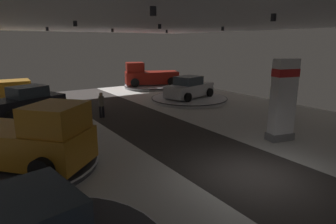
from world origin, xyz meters
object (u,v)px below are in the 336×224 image
(display_platform_mid_left, at_px, (21,165))
(pickup_truck_mid_left, at_px, (25,139))
(display_platform_deep_right, at_px, (152,86))
(display_car_far_left, at_px, (27,102))
(brand_sign_pylon, at_px, (283,99))
(pickup_truck_deep_right, at_px, (148,76))
(display_platform_far_right, at_px, (189,99))
(display_platform_far_left, at_px, (28,117))
(display_car_far_right, at_px, (189,88))
(visitor_walking_near, at_px, (101,103))

(display_platform_mid_left, distance_m, pickup_truck_mid_left, 1.09)
(display_platform_deep_right, height_order, display_platform_mid_left, display_platform_deep_right)
(display_car_far_left, bearing_deg, display_platform_deep_right, 28.63)
(display_platform_deep_right, relative_size, display_car_far_left, 1.24)
(brand_sign_pylon, relative_size, pickup_truck_deep_right, 0.68)
(display_platform_far_right, height_order, display_platform_far_left, display_platform_far_left)
(display_platform_deep_right, relative_size, display_platform_mid_left, 1.00)
(pickup_truck_deep_right, bearing_deg, display_platform_far_right, -95.43)
(display_car_far_right, height_order, pickup_truck_mid_left, pickup_truck_mid_left)
(brand_sign_pylon, distance_m, display_platform_far_right, 10.30)
(display_platform_deep_right, bearing_deg, visitor_walking_near, -134.66)
(pickup_truck_deep_right, relative_size, pickup_truck_mid_left, 1.07)
(display_car_far_left, bearing_deg, visitor_walking_near, -27.18)
(display_car_far_right, height_order, visitor_walking_near, display_car_far_right)
(brand_sign_pylon, relative_size, display_platform_far_left, 0.71)
(display_platform_far_right, bearing_deg, display_car_far_left, 176.21)
(display_platform_deep_right, distance_m, pickup_truck_mid_left, 20.11)
(pickup_truck_deep_right, relative_size, display_platform_mid_left, 1.00)
(display_platform_far_left, relative_size, display_car_far_left, 1.19)
(display_car_far_right, bearing_deg, display_car_far_left, 176.16)
(display_platform_deep_right, bearing_deg, display_platform_mid_left, -134.49)
(display_car_far_right, distance_m, display_platform_far_left, 11.69)
(display_platform_far_left, relative_size, visitor_walking_near, 3.41)
(display_car_far_left, bearing_deg, display_car_far_right, -3.84)
(pickup_truck_deep_right, xyz_separation_m, pickup_truck_mid_left, (-13.54, -14.66, -0.03))
(brand_sign_pylon, distance_m, display_car_far_left, 14.31)
(display_car_far_right, distance_m, visitor_walking_near, 7.83)
(display_platform_deep_right, xyz_separation_m, visitor_walking_near, (-8.81, -8.91, 0.76))
(pickup_truck_deep_right, xyz_separation_m, visitor_walking_near, (-8.51, -9.02, -0.30))
(display_car_far_right, distance_m, display_platform_mid_left, 14.60)
(display_platform_deep_right, distance_m, display_platform_mid_left, 20.06)
(display_platform_deep_right, bearing_deg, display_platform_far_left, -151.38)
(brand_sign_pylon, xyz_separation_m, display_car_far_left, (-9.49, 10.67, -0.90))
(brand_sign_pylon, height_order, visitor_walking_near, brand_sign_pylon)
(display_platform_deep_right, distance_m, display_platform_far_left, 14.48)
(display_car_far_left, xyz_separation_m, display_platform_mid_left, (-1.38, -7.39, -0.96))
(display_platform_deep_right, bearing_deg, brand_sign_pylon, -100.28)
(display_platform_far_right, bearing_deg, pickup_truck_mid_left, -151.83)
(display_platform_far_left, bearing_deg, pickup_truck_deep_right, 29.59)
(display_platform_far_right, relative_size, display_car_far_right, 1.34)
(visitor_walking_near, bearing_deg, display_platform_deep_right, 45.34)
(pickup_truck_deep_right, relative_size, display_car_far_left, 1.25)
(display_car_far_left, height_order, visitor_walking_near, display_car_far_left)
(display_platform_mid_left, xyz_separation_m, pickup_truck_mid_left, (0.22, -0.24, 1.04))
(display_car_far_left, bearing_deg, display_platform_far_right, -3.79)
(pickup_truck_deep_right, relative_size, visitor_walking_near, 3.58)
(display_platform_deep_right, bearing_deg, pickup_truck_mid_left, -133.57)
(pickup_truck_deep_right, bearing_deg, display_platform_mid_left, -133.64)
(display_platform_deep_right, relative_size, display_platform_far_right, 0.94)
(display_platform_mid_left, bearing_deg, display_platform_far_right, 26.95)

